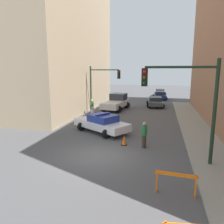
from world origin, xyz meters
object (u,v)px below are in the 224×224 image
object	(u,v)px
white_truck	(116,102)
traffic_cone	(124,140)
pedestrian_corner	(92,107)
parked_car_far	(160,92)
traffic_light_near	(190,96)
parked_car_mid	(160,95)
police_car	(102,123)
parked_car_near	(155,102)
barrier_mid	(176,180)
traffic_light_far	(100,83)
pedestrian_sidewalk	(144,134)
pedestrian_crossing	(93,116)

from	to	relation	value
white_truck	traffic_cone	world-z (taller)	white_truck
pedestrian_corner	parked_car_far	bearing A→B (deg)	-81.60
traffic_light_near	parked_car_mid	xyz separation A→B (m)	(-1.62, 25.58, -2.86)
police_car	traffic_light_near	bearing A→B (deg)	-96.91
parked_car_near	parked_car_far	size ratio (longest dim) A/B	1.03
police_car	barrier_mid	bearing A→B (deg)	-114.42
pedestrian_corner	police_car	bearing A→B (deg)	142.67
traffic_light_far	traffic_cone	xyz separation A→B (m)	(4.44, -10.05, -3.08)
parked_car_near	traffic_cone	bearing A→B (deg)	-100.28
pedestrian_corner	pedestrian_sidewalk	world-z (taller)	same
traffic_light_far	police_car	distance (m)	8.23
pedestrian_crossing	pedestrian_sidewalk	xyz separation A→B (m)	(4.84, -4.68, 0.00)
parked_car_mid	pedestrian_corner	size ratio (longest dim) A/B	2.67
parked_car_near	parked_car_far	distance (m)	12.52
white_truck	police_car	bearing A→B (deg)	-77.41
police_car	pedestrian_sidewalk	world-z (taller)	pedestrian_sidewalk
traffic_cone	traffic_light_near	bearing A→B (deg)	-30.64
parked_car_far	pedestrian_crossing	bearing A→B (deg)	-102.86
traffic_cone	barrier_mid	bearing A→B (deg)	-60.68
parked_car_far	pedestrian_corner	size ratio (longest dim) A/B	2.59
traffic_light_far	police_car	world-z (taller)	traffic_light_far
traffic_light_far	pedestrian_corner	bearing A→B (deg)	-123.43
pedestrian_crossing	traffic_cone	distance (m)	5.74
pedestrian_corner	pedestrian_sidewalk	bearing A→B (deg)	153.15
parked_car_far	traffic_cone	xyz separation A→B (m)	(-1.96, -28.36, -0.36)
pedestrian_crossing	barrier_mid	distance (m)	11.63
pedestrian_sidewalk	barrier_mid	size ratio (longest dim) A/B	1.04
traffic_light_near	police_car	size ratio (longest dim) A/B	1.05
parked_car_near	traffic_light_far	bearing A→B (deg)	-140.45
police_car	pedestrian_sidewalk	bearing A→B (deg)	-96.45
pedestrian_crossing	traffic_cone	size ratio (longest dim) A/B	2.53
pedestrian_corner	traffic_light_near	bearing A→B (deg)	156.41
parked_car_far	traffic_light_near	bearing A→B (deg)	-86.79
traffic_light_far	pedestrian_sidewalk	distance (m)	12.01
parked_car_near	pedestrian_sidewalk	xyz separation A→B (m)	(-0.17, -16.06, 0.19)
white_truck	traffic_cone	distance (m)	13.02
parked_car_far	pedestrian_sidewalk	xyz separation A→B (m)	(-0.68, -28.56, 0.19)
traffic_light_near	barrier_mid	distance (m)	4.28
white_truck	parked_car_near	bearing A→B (deg)	42.41
traffic_light_near	pedestrian_corner	size ratio (longest dim) A/B	3.13
traffic_light_far	parked_car_mid	xyz separation A→B (m)	(6.41, 13.40, -2.72)
pedestrian_corner	traffic_light_far	bearing A→B (deg)	-94.93
traffic_cone	white_truck	bearing A→B (deg)	103.95
pedestrian_crossing	pedestrian_sidewalk	bearing A→B (deg)	-129.76
pedestrian_crossing	pedestrian_sidewalk	world-z (taller)	same
police_car	white_truck	size ratio (longest dim) A/B	0.88
police_car	white_truck	world-z (taller)	white_truck
pedestrian_corner	barrier_mid	xyz separation A→B (m)	(8.02, -14.23, -0.24)
barrier_mid	traffic_light_near	bearing A→B (deg)	77.45
parked_car_mid	traffic_light_near	bearing A→B (deg)	-90.79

